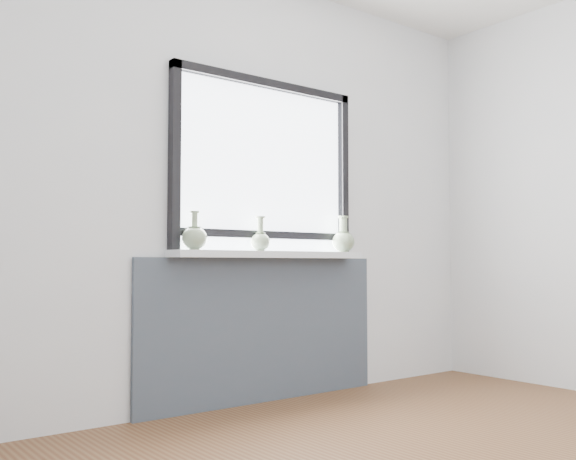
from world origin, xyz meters
TOP-DOWN VIEW (x-y plane):
  - back_wall at (0.00, 1.81)m, footprint 3.60×0.02m
  - apron_panel at (0.00, 1.78)m, footprint 1.70×0.03m
  - windowsill at (0.00, 1.71)m, footprint 1.32×0.18m
  - window at (0.00, 1.77)m, footprint 1.30×0.06m
  - vase_a at (-0.54, 1.69)m, footprint 0.14×0.14m
  - vase_b at (-0.09, 1.70)m, footprint 0.11×0.11m
  - vase_c at (0.56, 1.69)m, footprint 0.15×0.15m

SIDE VIEW (x-z plane):
  - apron_panel at x=0.00m, z-range 0.00..0.86m
  - windowsill at x=0.00m, z-range 0.86..0.90m
  - vase_b at x=-0.09m, z-range 0.86..1.07m
  - vase_a at x=-0.54m, z-range 0.87..1.08m
  - vase_c at x=0.56m, z-range 0.86..1.10m
  - back_wall at x=0.00m, z-range 0.00..2.60m
  - window at x=0.00m, z-range 0.92..1.97m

